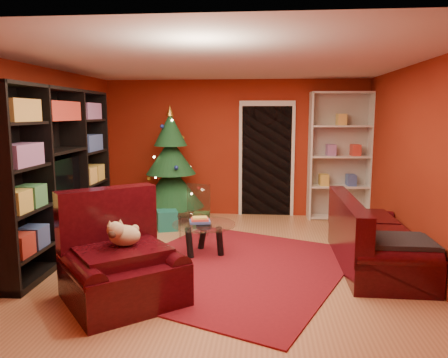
# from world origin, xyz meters

# --- Properties ---
(floor) EXTENTS (5.00, 5.50, 0.05)m
(floor) POSITION_xyz_m (0.00, 0.00, -0.03)
(floor) COLOR #B2754D
(floor) RESTS_ON ground
(ceiling) EXTENTS (5.00, 5.50, 0.05)m
(ceiling) POSITION_xyz_m (0.00, 0.00, 2.62)
(ceiling) COLOR silver
(ceiling) RESTS_ON wall_back
(wall_back) EXTENTS (5.00, 0.05, 2.60)m
(wall_back) POSITION_xyz_m (0.00, 2.77, 1.30)
(wall_back) COLOR maroon
(wall_back) RESTS_ON ground
(wall_left) EXTENTS (0.05, 5.50, 2.60)m
(wall_left) POSITION_xyz_m (-2.52, 0.00, 1.30)
(wall_left) COLOR maroon
(wall_left) RESTS_ON ground
(wall_right) EXTENTS (0.05, 5.50, 2.60)m
(wall_right) POSITION_xyz_m (2.52, 0.00, 1.30)
(wall_right) COLOR maroon
(wall_right) RESTS_ON ground
(doorway) EXTENTS (1.06, 0.60, 2.16)m
(doorway) POSITION_xyz_m (0.60, 2.73, 1.05)
(doorway) COLOR black
(doorway) RESTS_ON floor
(rug) EXTENTS (3.69, 3.92, 0.02)m
(rug) POSITION_xyz_m (0.16, -0.28, 0.01)
(rug) COLOR maroon
(rug) RESTS_ON floor
(media_unit) EXTENTS (0.54, 3.02, 2.31)m
(media_unit) POSITION_xyz_m (-2.27, 0.06, 1.15)
(media_unit) COLOR black
(media_unit) RESTS_ON floor
(christmas_tree) EXTENTS (1.33, 1.33, 2.12)m
(christmas_tree) POSITION_xyz_m (-1.14, 2.15, 1.03)
(christmas_tree) COLOR #10391D
(christmas_tree) RESTS_ON floor
(gift_box_teal) EXTENTS (0.43, 0.43, 0.34)m
(gift_box_teal) POSITION_xyz_m (-1.07, 1.47, 0.17)
(gift_box_teal) COLOR #167069
(gift_box_teal) RESTS_ON floor
(gift_box_green) EXTENTS (0.27, 0.27, 0.27)m
(gift_box_green) POSITION_xyz_m (-0.51, 1.67, 0.13)
(gift_box_green) COLOR #1D6225
(gift_box_green) RESTS_ON floor
(gift_box_red) EXTENTS (0.30, 0.30, 0.23)m
(gift_box_red) POSITION_xyz_m (-1.22, 2.59, 0.12)
(gift_box_red) COLOR maroon
(gift_box_red) RESTS_ON floor
(white_bookshelf) EXTENTS (1.13, 0.45, 2.41)m
(white_bookshelf) POSITION_xyz_m (1.95, 2.57, 1.17)
(white_bookshelf) COLOR white
(white_bookshelf) RESTS_ON floor
(armchair) EXTENTS (1.68, 1.68, 0.93)m
(armchair) POSITION_xyz_m (-0.90, -1.38, 0.47)
(armchair) COLOR black
(armchair) RESTS_ON rug
(dog) EXTENTS (0.50, 0.48, 0.30)m
(dog) POSITION_xyz_m (-0.89, -1.31, 0.69)
(dog) COLOR #CDB88F
(dog) RESTS_ON armchair
(sofa) EXTENTS (0.96, 2.09, 0.90)m
(sofa) POSITION_xyz_m (2.02, -0.03, 0.45)
(sofa) COLOR black
(sofa) RESTS_ON rug
(coffee_table) EXTENTS (1.04, 1.04, 0.55)m
(coffee_table) POSITION_xyz_m (-0.26, 0.21, 0.23)
(coffee_table) COLOR gray
(coffee_table) RESTS_ON rug
(acrylic_chair) EXTENTS (0.50, 0.52, 0.77)m
(acrylic_chair) POSITION_xyz_m (-0.53, 0.98, 0.39)
(acrylic_chair) COLOR #66605B
(acrylic_chair) RESTS_ON rug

